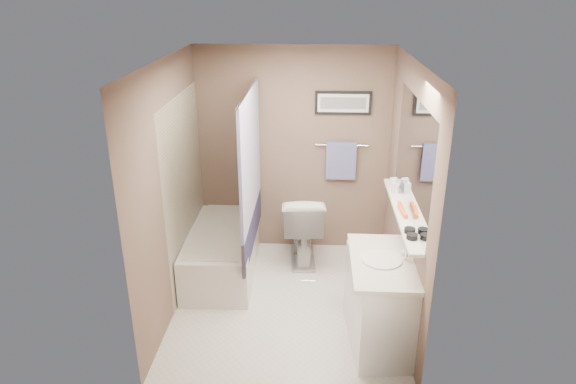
# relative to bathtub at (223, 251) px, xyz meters

# --- Properties ---
(ground) EXTENTS (2.50, 2.50, 0.00)m
(ground) POSITION_rel_bathtub_xyz_m (0.75, -0.59, -0.25)
(ground) COLOR silver
(ground) RESTS_ON ground
(ceiling) EXTENTS (2.20, 2.50, 0.04)m
(ceiling) POSITION_rel_bathtub_xyz_m (0.75, -0.59, 2.13)
(ceiling) COLOR white
(ceiling) RESTS_ON wall_back
(wall_back) EXTENTS (2.20, 0.04, 2.40)m
(wall_back) POSITION_rel_bathtub_xyz_m (0.75, 0.64, 0.95)
(wall_back) COLOR brown
(wall_back) RESTS_ON ground
(wall_front) EXTENTS (2.20, 0.04, 2.40)m
(wall_front) POSITION_rel_bathtub_xyz_m (0.75, -1.82, 0.95)
(wall_front) COLOR brown
(wall_front) RESTS_ON ground
(wall_left) EXTENTS (0.04, 2.50, 2.40)m
(wall_left) POSITION_rel_bathtub_xyz_m (-0.33, -0.59, 0.95)
(wall_left) COLOR brown
(wall_left) RESTS_ON ground
(wall_right) EXTENTS (0.04, 2.50, 2.40)m
(wall_right) POSITION_rel_bathtub_xyz_m (1.83, -0.59, 0.95)
(wall_right) COLOR brown
(wall_right) RESTS_ON ground
(tile_surround) EXTENTS (0.02, 1.55, 2.00)m
(tile_surround) POSITION_rel_bathtub_xyz_m (-0.34, -0.09, 0.75)
(tile_surround) COLOR tan
(tile_surround) RESTS_ON wall_left
(curtain_rod) EXTENTS (0.02, 1.55, 0.02)m
(curtain_rod) POSITION_rel_bathtub_xyz_m (0.35, -0.09, 1.80)
(curtain_rod) COLOR silver
(curtain_rod) RESTS_ON wall_left
(curtain_upper) EXTENTS (0.03, 1.45, 1.28)m
(curtain_upper) POSITION_rel_bathtub_xyz_m (0.35, -0.09, 1.15)
(curtain_upper) COLOR silver
(curtain_upper) RESTS_ON curtain_rod
(curtain_lower) EXTENTS (0.03, 1.45, 0.36)m
(curtain_lower) POSITION_rel_bathtub_xyz_m (0.35, -0.09, 0.33)
(curtain_lower) COLOR #2A2648
(curtain_lower) RESTS_ON curtain_rod
(mirror) EXTENTS (0.02, 1.60, 1.00)m
(mirror) POSITION_rel_bathtub_xyz_m (1.84, -0.74, 1.37)
(mirror) COLOR silver
(mirror) RESTS_ON wall_right
(shelf) EXTENTS (0.12, 1.60, 0.03)m
(shelf) POSITION_rel_bathtub_xyz_m (1.79, -0.74, 0.85)
(shelf) COLOR silver
(shelf) RESTS_ON wall_right
(towel_bar) EXTENTS (0.60, 0.02, 0.02)m
(towel_bar) POSITION_rel_bathtub_xyz_m (1.30, 0.63, 1.05)
(towel_bar) COLOR silver
(towel_bar) RESTS_ON wall_back
(towel) EXTENTS (0.34, 0.05, 0.44)m
(towel) POSITION_rel_bathtub_xyz_m (1.30, 0.61, 0.87)
(towel) COLOR #888CC5
(towel) RESTS_ON towel_bar
(art_frame) EXTENTS (0.62, 0.02, 0.26)m
(art_frame) POSITION_rel_bathtub_xyz_m (1.30, 0.65, 1.53)
(art_frame) COLOR black
(art_frame) RESTS_ON wall_back
(art_mat) EXTENTS (0.56, 0.00, 0.20)m
(art_mat) POSITION_rel_bathtub_xyz_m (1.30, 0.63, 1.53)
(art_mat) COLOR white
(art_mat) RESTS_ON art_frame
(art_image) EXTENTS (0.50, 0.00, 0.13)m
(art_image) POSITION_rel_bathtub_xyz_m (1.30, 0.63, 1.53)
(art_image) COLOR #595959
(art_image) RESTS_ON art_mat
(door) EXTENTS (0.80, 0.02, 2.00)m
(door) POSITION_rel_bathtub_xyz_m (1.30, -1.83, 0.75)
(door) COLOR silver
(door) RESTS_ON wall_front
(door_handle) EXTENTS (0.10, 0.02, 0.02)m
(door_handle) POSITION_rel_bathtub_xyz_m (0.97, -1.78, 0.75)
(door_handle) COLOR silver
(door_handle) RESTS_ON door
(bathtub) EXTENTS (0.74, 1.52, 0.50)m
(bathtub) POSITION_rel_bathtub_xyz_m (0.00, 0.00, 0.00)
(bathtub) COLOR silver
(bathtub) RESTS_ON ground
(tub_rim) EXTENTS (0.56, 1.36, 0.02)m
(tub_rim) POSITION_rel_bathtub_xyz_m (-0.00, 0.00, 0.25)
(tub_rim) COLOR beige
(tub_rim) RESTS_ON bathtub
(toilet) EXTENTS (0.52, 0.85, 0.83)m
(toilet) POSITION_rel_bathtub_xyz_m (0.87, 0.33, 0.17)
(toilet) COLOR silver
(toilet) RESTS_ON ground
(vanity) EXTENTS (0.58, 0.94, 0.80)m
(vanity) POSITION_rel_bathtub_xyz_m (1.60, -1.15, 0.15)
(vanity) COLOR white
(vanity) RESTS_ON ground
(countertop) EXTENTS (0.54, 0.96, 0.04)m
(countertop) POSITION_rel_bathtub_xyz_m (1.59, -1.15, 0.57)
(countertop) COLOR beige
(countertop) RESTS_ON vanity
(sink_basin) EXTENTS (0.34, 0.34, 0.01)m
(sink_basin) POSITION_rel_bathtub_xyz_m (1.58, -1.15, 0.60)
(sink_basin) COLOR silver
(sink_basin) RESTS_ON countertop
(faucet_spout) EXTENTS (0.02, 0.02, 0.10)m
(faucet_spout) POSITION_rel_bathtub_xyz_m (1.78, -1.15, 0.64)
(faucet_spout) COLOR silver
(faucet_spout) RESTS_ON countertop
(faucet_knob) EXTENTS (0.05, 0.05, 0.05)m
(faucet_knob) POSITION_rel_bathtub_xyz_m (1.78, -1.05, 0.62)
(faucet_knob) COLOR white
(faucet_knob) RESTS_ON countertop
(candle_bowl_near) EXTENTS (0.09, 0.09, 0.04)m
(candle_bowl_near) POSITION_rel_bathtub_xyz_m (1.79, -1.28, 0.89)
(candle_bowl_near) COLOR black
(candle_bowl_near) RESTS_ON shelf
(candle_bowl_far) EXTENTS (0.09, 0.09, 0.04)m
(candle_bowl_far) POSITION_rel_bathtub_xyz_m (1.79, -1.17, 0.89)
(candle_bowl_far) COLOR black
(candle_bowl_far) RESTS_ON shelf
(hair_brush_front) EXTENTS (0.06, 0.22, 0.04)m
(hair_brush_front) POSITION_rel_bathtub_xyz_m (1.79, -0.81, 0.89)
(hair_brush_front) COLOR orange
(hair_brush_front) RESTS_ON shelf
(hair_brush_back) EXTENTS (0.04, 0.22, 0.04)m
(hair_brush_back) POSITION_rel_bathtub_xyz_m (1.79, -0.73, 0.89)
(hair_brush_back) COLOR #DC521F
(hair_brush_back) RESTS_ON shelf
(pink_comb) EXTENTS (0.05, 0.16, 0.01)m
(pink_comb) POSITION_rel_bathtub_xyz_m (1.79, -0.57, 0.87)
(pink_comb) COLOR #FE9BC5
(pink_comb) RESTS_ON shelf
(glass_jar) EXTENTS (0.08, 0.08, 0.10)m
(glass_jar) POSITION_rel_bathtub_xyz_m (1.79, -0.19, 0.92)
(glass_jar) COLOR white
(glass_jar) RESTS_ON shelf
(soap_bottle) EXTENTS (0.08, 0.08, 0.15)m
(soap_bottle) POSITION_rel_bathtub_xyz_m (1.79, -0.30, 0.94)
(soap_bottle) COLOR #999999
(soap_bottle) RESTS_ON shelf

